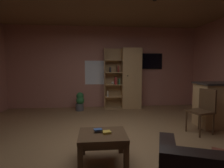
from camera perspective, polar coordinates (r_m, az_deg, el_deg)
name	(u,v)px	position (r m, az deg, el deg)	size (l,w,h in m)	color
floor	(114,145)	(3.43, 0.69, -18.62)	(6.37, 6.14, 0.02)	olive
wall_back	(104,67)	(6.21, -2.46, 5.26)	(6.49, 0.06, 2.72)	#AD7060
window_pane_back	(96,73)	(6.17, -4.99, 3.61)	(0.76, 0.01, 0.80)	white
bookshelf_cabinet	(129,79)	(6.05, 5.25, 1.71)	(1.22, 0.41, 1.99)	tan
coffee_table	(103,139)	(2.75, -2.97, -16.98)	(0.69, 0.58, 0.42)	#4C331E
table_book_0	(107,132)	(2.72, -1.71, -14.97)	(0.12, 0.11, 0.03)	gold
table_book_1	(98,130)	(2.76, -4.45, -14.16)	(0.12, 0.08, 0.02)	#2D4C8C
dining_chair	(203,108)	(4.25, 26.81, -6.77)	(0.52, 0.52, 0.92)	#4C331E
potted_floor_plant	(80,101)	(5.82, -10.08, -5.39)	(0.28, 0.29, 0.58)	#4C4C51
wall_mounted_tv	(149,61)	(6.42, 11.45, 7.05)	(0.95, 0.06, 0.53)	black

